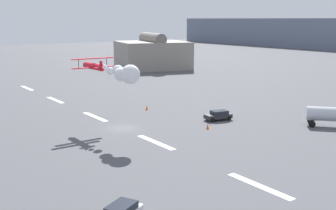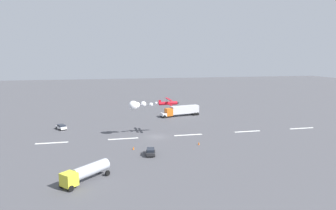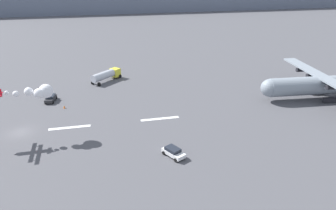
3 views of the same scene
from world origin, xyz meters
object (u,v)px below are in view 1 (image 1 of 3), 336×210
at_px(stunt_biplane_red, 119,72).
at_px(traffic_cone_near, 147,108).
at_px(airport_staff_sedan, 218,115).
at_px(traffic_cone_far, 208,126).

bearing_deg(stunt_biplane_red, traffic_cone_near, 135.85).
bearing_deg(traffic_cone_near, airport_staff_sedan, 21.58).
bearing_deg(traffic_cone_near, traffic_cone_far, 0.79).
xyz_separation_m(traffic_cone_near, traffic_cone_far, (16.28, 0.22, 0.00)).
bearing_deg(traffic_cone_far, traffic_cone_near, -179.21).
height_order(stunt_biplane_red, airport_staff_sedan, stunt_biplane_red).
xyz_separation_m(stunt_biplane_red, traffic_cone_near, (-12.24, 11.88, -8.29)).
relative_size(airport_staff_sedan, traffic_cone_near, 5.95).
bearing_deg(traffic_cone_far, airport_staff_sedan, 123.85).
height_order(stunt_biplane_red, traffic_cone_far, stunt_biplane_red).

